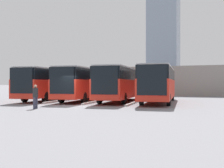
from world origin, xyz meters
TOP-DOWN VIEW (x-y plane):
  - ground_plane at (0.00, 0.00)m, footprint 600.00×600.00m
  - bus_0 at (-5.89, -6.54)m, footprint 3.84×12.71m
  - curb_divider_0 at (-3.93, -4.69)m, footprint 1.04×7.63m
  - bus_1 at (-1.97, -6.79)m, footprint 3.84×12.71m
  - curb_divider_1 at (0.00, -4.94)m, footprint 1.04×7.63m
  - bus_2 at (1.96, -6.79)m, footprint 3.84×12.71m
  - curb_divider_2 at (3.93, -4.94)m, footprint 1.04×7.63m
  - bus_3 at (5.89, -6.44)m, footprint 3.84×12.71m
  - pedestrian at (1.20, 3.27)m, footprint 0.40×0.41m
  - station_building at (0.00, -26.85)m, footprint 37.29×13.48m
  - office_tower at (20.05, -155.31)m, footprint 18.30×18.30m

SIDE VIEW (x-z plane):
  - ground_plane at x=0.00m, z-range 0.00..0.00m
  - curb_divider_0 at x=-3.93m, z-range 0.00..0.15m
  - curb_divider_1 at x=0.00m, z-range 0.00..0.15m
  - curb_divider_2 at x=3.93m, z-range 0.00..0.15m
  - pedestrian at x=1.20m, z-range 0.07..1.81m
  - bus_0 at x=-5.89m, z-range 0.19..3.59m
  - bus_1 at x=-1.97m, z-range 0.19..3.59m
  - bus_2 at x=1.96m, z-range 0.19..3.59m
  - bus_3 at x=5.89m, z-range 0.19..3.59m
  - station_building at x=0.00m, z-range 0.03..4.48m
  - office_tower at x=20.05m, z-range -0.60..60.61m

